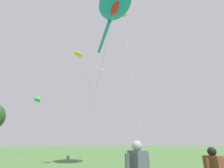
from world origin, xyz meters
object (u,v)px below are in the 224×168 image
(small_kite_triangle_green, at_px, (102,71))
(small_kite_diamond_red, at_px, (124,18))
(small_kite_box_yellow, at_px, (79,55))
(small_kite_delta_white, at_px, (38,98))
(small_kite_bird_shape, at_px, (106,92))
(big_show_kite, at_px, (114,7))

(small_kite_triangle_green, bearing_deg, small_kite_diamond_red, 61.99)
(small_kite_box_yellow, bearing_deg, small_kite_delta_white, 50.90)
(small_kite_box_yellow, distance_m, small_kite_bird_shape, 12.98)
(big_show_kite, distance_m, small_kite_delta_white, 21.28)
(small_kite_diamond_red, height_order, small_kite_box_yellow, small_kite_diamond_red)
(small_kite_diamond_red, height_order, small_kite_bird_shape, small_kite_diamond_red)
(small_kite_bird_shape, bearing_deg, small_kite_diamond_red, -72.59)
(small_kite_delta_white, height_order, small_kite_triangle_green, small_kite_triangle_green)
(small_kite_box_yellow, xyz_separation_m, small_kite_delta_white, (1.60, 18.68, 0.06))
(small_kite_bird_shape, relative_size, small_kite_triangle_green, 0.62)
(small_kite_delta_white, bearing_deg, small_kite_bird_shape, 178.03)
(big_show_kite, height_order, small_kite_delta_white, big_show_kite)
(small_kite_diamond_red, relative_size, small_kite_bird_shape, 1.53)
(small_kite_bird_shape, distance_m, small_kite_triangle_green, 8.92)
(small_kite_delta_white, bearing_deg, small_kite_box_yellow, 134.50)
(small_kite_triangle_green, bearing_deg, big_show_kite, 57.90)
(small_kite_box_yellow, bearing_deg, small_kite_bird_shape, 10.51)
(small_kite_diamond_red, xyz_separation_m, small_kite_triangle_green, (7.61, 16.01, 1.05))
(small_kite_diamond_red, height_order, small_kite_triangle_green, small_kite_triangle_green)
(big_show_kite, bearing_deg, small_kite_box_yellow, -107.45)
(big_show_kite, relative_size, small_kite_bird_shape, 1.49)
(small_kite_bird_shape, bearing_deg, small_kite_triangle_green, 107.43)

